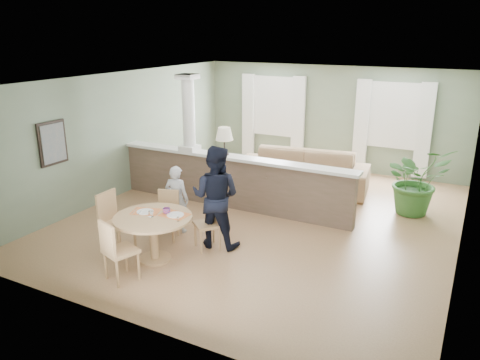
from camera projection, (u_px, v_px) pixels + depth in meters
The scene contains 12 objects.
ground at pixel (266, 217), 9.30m from camera, with size 8.00×8.00×0.00m, color tan.
room_shell at pixel (279, 122), 9.29m from camera, with size 7.02×8.02×2.71m.
pony_wall at pixel (227, 174), 9.69m from camera, with size 5.32×0.38×2.70m.
sofa at pixel (301, 171), 10.79m from camera, with size 3.01×1.17×0.88m, color olive.
houseplant at pixel (416, 180), 9.31m from camera, with size 1.26×1.09×1.39m, color #316327.
dining_table at pixel (154, 225), 7.41m from camera, with size 1.24×1.24×0.85m.
chair_far_boy at pixel (167, 212), 8.26m from camera, with size 0.50×0.50×0.87m.
chair_far_man at pixel (211, 220), 7.86m from camera, with size 0.57×0.57×0.90m.
chair_near at pixel (116, 249), 6.78m from camera, with size 0.55×0.55×0.96m.
chair_side at pixel (113, 219), 7.75m from camera, with size 0.46×0.46×1.02m.
child_person at pixel (177, 199), 8.47m from camera, with size 0.46×0.30×1.26m, color #A7A8AD.
man_person at pixel (216, 197), 7.85m from camera, with size 0.86×0.67×1.76m, color black.
Camera 1 is at (3.54, -7.88, 3.55)m, focal length 35.00 mm.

